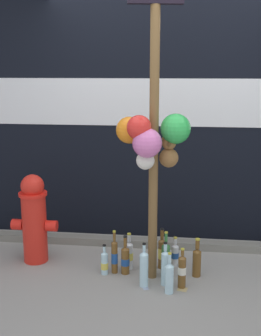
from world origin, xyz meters
TOP-DOWN VIEW (x-y plane):
  - ground_plane at (0.00, 0.00)m, footprint 14.00×14.00m
  - building_wall at (0.00, 1.34)m, footprint 10.00×0.21m
  - curb_strip at (0.00, 0.95)m, footprint 8.00×0.12m
  - memorial_post at (-0.12, 0.24)m, footprint 0.62×0.42m
  - fire_hydrant at (-1.26, 0.49)m, footprint 0.44×0.27m
  - bottle_0 at (-0.36, 0.32)m, footprint 0.08×0.08m
  - bottle_1 at (-0.04, 0.47)m, footprint 0.07×0.07m
  - bottle_2 at (0.01, 0.31)m, footprint 0.08×0.08m
  - bottle_3 at (0.01, 0.15)m, footprint 0.07×0.07m
  - bottle_4 at (-0.17, 0.11)m, footprint 0.08×0.08m
  - bottle_5 at (-0.46, 0.32)m, footprint 0.06×0.06m
  - bottle_6 at (0.05, 0.02)m, footprint 0.07×0.07m
  - bottle_7 at (-0.34, 0.42)m, footprint 0.07×0.07m
  - bottle_8 at (-0.55, 0.29)m, footprint 0.07×0.07m
  - bottle_9 at (0.09, 0.54)m, footprint 0.07×0.07m
  - bottle_10 at (0.15, 0.12)m, footprint 0.07×0.07m
  - bottle_11 at (0.28, 0.35)m, footprint 0.08×0.08m
  - litter_0 at (0.16, 0.08)m, footprint 0.09×0.09m
  - litter_1 at (-0.15, 0.08)m, footprint 0.07×0.10m

SIDE VIEW (x-z plane):
  - ground_plane at x=0.00m, z-range 0.00..0.00m
  - litter_0 at x=0.16m, z-range 0.00..0.01m
  - litter_1 at x=-0.15m, z-range 0.00..0.01m
  - curb_strip at x=0.00m, z-range 0.00..0.08m
  - bottle_8 at x=-0.55m, z-range -0.03..0.25m
  - bottle_9 at x=0.09m, z-range -0.03..0.25m
  - bottle_0 at x=-0.36m, z-range -0.04..0.32m
  - bottle_7 at x=-0.34m, z-range -0.04..0.31m
  - bottle_6 at x=0.05m, z-range -0.04..0.32m
  - bottle_11 at x=0.28m, z-range -0.03..0.33m
  - bottle_10 at x=0.15m, z-range -0.02..0.33m
  - bottle_1 at x=-0.04m, z-range -0.04..0.35m
  - bottle_5 at x=-0.46m, z-range -0.04..0.37m
  - bottle_2 at x=0.01m, z-range -0.05..0.37m
  - bottle_3 at x=0.01m, z-range -0.03..0.36m
  - bottle_4 at x=-0.17m, z-range -0.03..0.36m
  - fire_hydrant at x=-1.26m, z-range 0.00..0.87m
  - memorial_post at x=-0.12m, z-range 0.12..2.79m
  - building_wall at x=0.00m, z-range 0.00..3.26m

